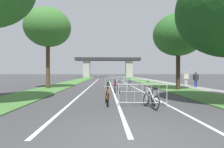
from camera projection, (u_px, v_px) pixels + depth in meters
ground_plane at (131, 140)px, 4.14m from camera, size 300.00×300.00×0.00m
grass_verge_left at (75, 81)px, 30.33m from camera, size 3.04×64.56×0.05m
grass_verge_right at (143, 81)px, 30.73m from camera, size 3.04×64.56×0.05m
sidewalk_path_right at (157, 81)px, 30.81m from camera, size 1.75×64.56×0.08m
lane_stripe_center at (111, 85)px, 22.80m from camera, size 0.14×37.35×0.01m
lane_stripe_right_lane at (129, 85)px, 22.88m from camera, size 0.14×37.35×0.01m
lane_stripe_left_lane at (92, 85)px, 22.72m from camera, size 0.14×37.35×0.01m
overpass_bridge at (108, 63)px, 57.42m from camera, size 21.17×3.58×6.40m
tree_left_oak_mid at (48, 28)px, 17.12m from camera, size 4.44×4.44×7.88m
tree_right_maple_mid at (178, 35)px, 15.83m from camera, size 4.49×4.49×6.91m
crowd_barrier_nearest at (143, 95)px, 8.18m from camera, size 2.33×0.55×1.05m
crowd_barrier_second at (132, 87)px, 12.82m from camera, size 2.33×0.56×1.05m
crowd_barrier_third at (116, 83)px, 17.43m from camera, size 2.33×0.54×1.05m
crowd_barrier_fourth at (117, 81)px, 22.08m from camera, size 2.32×0.50×1.05m
bicycle_teal_0 at (120, 82)px, 22.63m from camera, size 0.53×1.76×0.96m
bicycle_green_1 at (108, 85)px, 16.87m from camera, size 0.45×1.70×0.97m
bicycle_yellow_2 at (148, 89)px, 13.25m from camera, size 0.51×1.63×0.92m
bicycle_purple_3 at (115, 82)px, 21.56m from camera, size 0.61×1.70×0.92m
bicycle_blue_4 at (129, 82)px, 21.59m from camera, size 0.56×1.66×0.93m
bicycle_orange_5 at (107, 97)px, 8.66m from camera, size 0.50×1.70×0.96m
bicycle_silver_6 at (152, 97)px, 8.67m from camera, size 0.45×1.63×0.94m
bicycle_white_7 at (151, 100)px, 7.83m from camera, size 0.47×1.55×0.92m
bicycle_red_8 at (116, 89)px, 13.35m from camera, size 0.66×1.59×0.90m
pedestrian_pushing_bike at (196, 78)px, 17.99m from camera, size 0.60×0.28×1.65m
pedestrian_with_backpack at (186, 77)px, 20.27m from camera, size 0.60×0.37×1.70m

